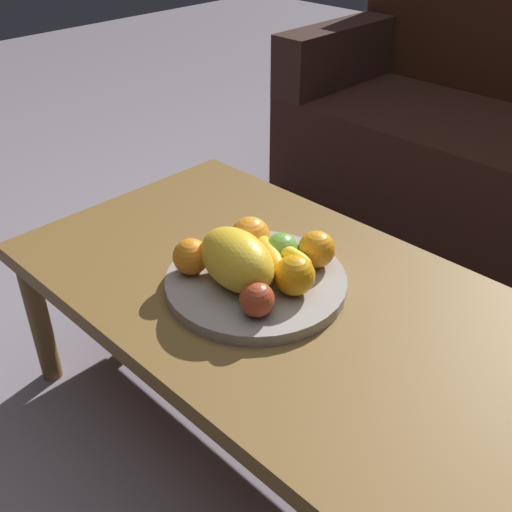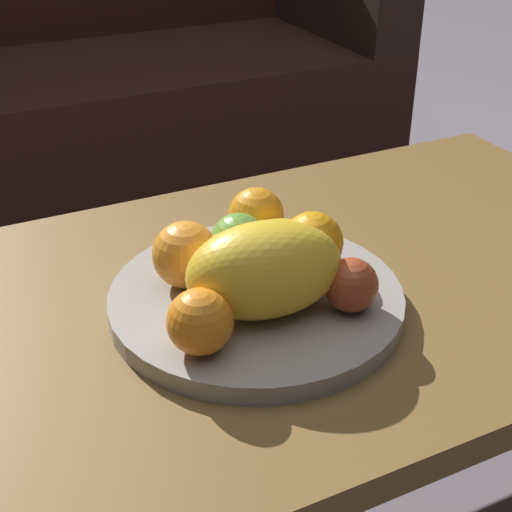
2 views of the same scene
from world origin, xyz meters
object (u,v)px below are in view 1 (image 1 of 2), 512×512
(coffee_table, at_px, (287,309))
(fruit_bowl, at_px, (256,282))
(banana_bunch, at_px, (273,255))
(orange_right, at_px, (295,275))
(melon_large_front, at_px, (237,260))
(orange_left, at_px, (191,257))
(apple_left, at_px, (257,299))
(orange_front, at_px, (250,236))
(orange_back, at_px, (317,249))
(apple_front, at_px, (281,250))

(coffee_table, height_order, fruit_bowl, fruit_bowl)
(banana_bunch, bearing_deg, orange_right, -20.54)
(melon_large_front, relative_size, banana_bunch, 1.07)
(orange_left, bearing_deg, apple_left, -1.06)
(fruit_bowl, height_order, orange_right, orange_right)
(orange_front, height_order, apple_left, orange_front)
(fruit_bowl, distance_m, melon_large_front, 0.08)
(coffee_table, bearing_deg, melon_large_front, -132.11)
(coffee_table, height_order, orange_back, orange_back)
(apple_front, bearing_deg, banana_bunch, -113.62)
(fruit_bowl, distance_m, orange_left, 0.14)
(orange_back, xyz_separation_m, apple_left, (0.03, -0.20, -0.01))
(fruit_bowl, relative_size, orange_right, 4.61)
(banana_bunch, bearing_deg, orange_left, -129.52)
(orange_front, relative_size, orange_back, 1.09)
(fruit_bowl, xyz_separation_m, banana_bunch, (-0.00, 0.05, 0.04))
(orange_left, relative_size, banana_bunch, 0.43)
(apple_left, bearing_deg, coffee_table, 103.14)
(coffee_table, distance_m, banana_bunch, 0.11)
(orange_front, xyz_separation_m, orange_left, (-0.04, -0.13, -0.00))
(orange_right, bearing_deg, coffee_table, 152.69)
(orange_left, bearing_deg, apple_front, 52.09)
(fruit_bowl, bearing_deg, coffee_table, 28.82)
(apple_left, bearing_deg, orange_left, 178.94)
(coffee_table, height_order, orange_front, orange_front)
(coffee_table, distance_m, orange_back, 0.13)
(melon_large_front, distance_m, banana_bunch, 0.10)
(fruit_bowl, bearing_deg, orange_front, 142.56)
(orange_left, xyz_separation_m, orange_back, (0.16, 0.19, 0.00))
(melon_large_front, bearing_deg, orange_back, 67.14)
(coffee_table, xyz_separation_m, orange_left, (-0.16, -0.11, 0.10))
(banana_bunch, bearing_deg, melon_large_front, -95.91)
(orange_right, relative_size, banana_bunch, 0.46)
(orange_left, height_order, orange_right, orange_right)
(coffee_table, xyz_separation_m, orange_right, (0.03, -0.02, 0.11))
(orange_left, relative_size, orange_back, 0.96)
(fruit_bowl, distance_m, orange_back, 0.14)
(orange_front, height_order, banana_bunch, orange_front)
(fruit_bowl, bearing_deg, apple_left, -44.42)
(fruit_bowl, xyz_separation_m, apple_left, (0.08, -0.08, 0.04))
(orange_back, height_order, apple_front, orange_back)
(apple_left, bearing_deg, orange_right, 87.72)
(orange_front, bearing_deg, banana_bunch, -4.03)
(melon_large_front, height_order, orange_right, melon_large_front)
(coffee_table, height_order, orange_left, orange_left)
(melon_large_front, height_order, apple_front, melon_large_front)
(fruit_bowl, xyz_separation_m, orange_right, (0.09, 0.02, 0.05))
(melon_large_front, xyz_separation_m, apple_left, (0.09, -0.04, -0.02))
(coffee_table, xyz_separation_m, orange_front, (-0.13, 0.02, 0.11))
(orange_left, distance_m, orange_back, 0.25)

